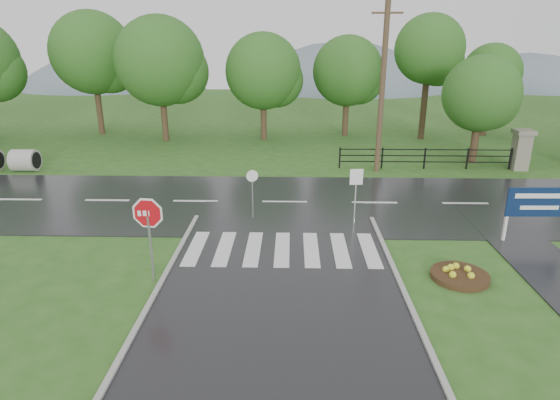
{
  "coord_description": "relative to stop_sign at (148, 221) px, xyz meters",
  "views": [
    {
      "loc": [
        0.31,
        -9.71,
        6.91
      ],
      "look_at": [
        -0.1,
        6.0,
        1.5
      ],
      "focal_mm": 30.0,
      "sensor_mm": 36.0,
      "label": 1
    }
  ],
  "objects": [
    {
      "name": "hills",
      "position": [
        7.32,
        62.26,
        -17.48
      ],
      "size": [
        102.0,
        48.0,
        48.0
      ],
      "color": "slate",
      "rests_on": "ground"
    },
    {
      "name": "flower_bed",
      "position": [
        9.27,
        0.39,
        -1.82
      ],
      "size": [
        1.74,
        1.74,
        0.35
      ],
      "color": "#332111",
      "rests_on": "ground"
    },
    {
      "name": "ground",
      "position": [
        3.82,
        -2.74,
        -1.95
      ],
      "size": [
        120.0,
        120.0,
        0.0
      ],
      "primitive_type": "plane",
      "color": "#2E5D1F",
      "rests_on": "ground"
    },
    {
      "name": "treeline",
      "position": [
        4.82,
        21.26,
        -1.95
      ],
      "size": [
        83.2,
        5.2,
        10.0
      ],
      "color": "#265C1C",
      "rests_on": "ground"
    },
    {
      "name": "pillar_west",
      "position": [
        16.82,
        13.26,
        -0.77
      ],
      "size": [
        1.0,
        1.0,
        2.24
      ],
      "color": "gray",
      "rests_on": "ground"
    },
    {
      "name": "estate_billboard",
      "position": [
        12.85,
        3.25,
        -0.55
      ],
      "size": [
        2.33,
        0.12,
        2.04
      ],
      "color": "silver",
      "rests_on": "ground"
    },
    {
      "name": "crosswalk",
      "position": [
        3.82,
        2.26,
        -1.89
      ],
      "size": [
        6.5,
        2.8,
        0.02
      ],
      "color": "silver",
      "rests_on": "ground"
    },
    {
      "name": "reg_sign_small",
      "position": [
        6.6,
        4.72,
        -0.36
      ],
      "size": [
        0.5,
        0.07,
        2.27
      ],
      "color": "#939399",
      "rests_on": "ground"
    },
    {
      "name": "reg_sign_round",
      "position": [
        2.57,
        5.27,
        -0.64
      ],
      "size": [
        0.45,
        0.18,
        2.04
      ],
      "color": "#939399",
      "rests_on": "ground"
    },
    {
      "name": "walkway",
      "position": [
        12.32,
        1.26,
        -1.95
      ],
      "size": [
        2.2,
        11.0,
        0.04
      ],
      "primitive_type": "cube",
      "color": "#29292B",
      "rests_on": "ground"
    },
    {
      "name": "fence_west",
      "position": [
        11.57,
        13.26,
        -1.23
      ],
      "size": [
        9.58,
        0.08,
        1.2
      ],
      "color": "black",
      "rests_on": "ground"
    },
    {
      "name": "utility_pole_east",
      "position": [
        8.84,
        12.76,
        2.55
      ],
      "size": [
        1.58,
        0.3,
        8.86
      ],
      "color": "#473523",
      "rests_on": "ground"
    },
    {
      "name": "main_road",
      "position": [
        3.82,
        7.26,
        -1.95
      ],
      "size": [
        90.0,
        8.0,
        0.04
      ],
      "primitive_type": "cube",
      "color": "black",
      "rests_on": "ground"
    },
    {
      "name": "entrance_tree_left",
      "position": [
        14.81,
        14.76,
        2.04
      ],
      "size": [
        4.3,
        4.3,
        6.17
      ],
      "color": "#3D2B1C",
      "rests_on": "ground"
    },
    {
      "name": "stop_sign",
      "position": [
        0.0,
        0.0,
        0.0
      ],
      "size": [
        1.25,
        0.16,
        2.81
      ],
      "color": "#939399",
      "rests_on": "ground"
    }
  ]
}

